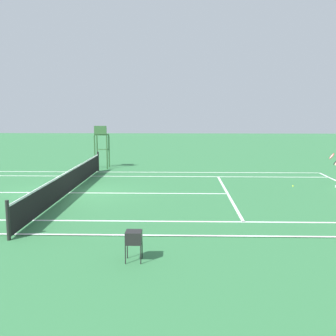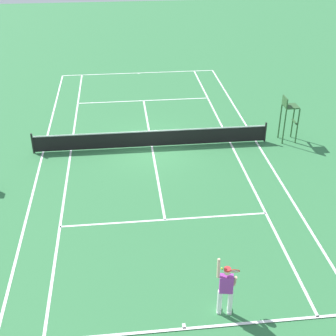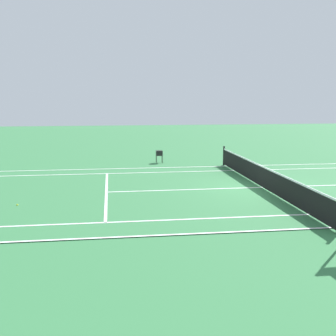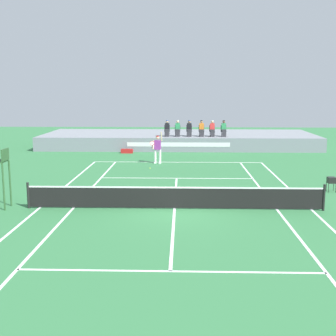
# 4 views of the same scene
# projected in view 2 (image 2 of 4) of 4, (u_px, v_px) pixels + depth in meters

# --- Properties ---
(ground_plane) EXTENTS (80.00, 80.00, 0.00)m
(ground_plane) POSITION_uv_depth(u_px,v_px,m) (152.00, 147.00, 24.22)
(ground_plane) COLOR #337542
(court) EXTENTS (11.08, 23.88, 0.03)m
(court) POSITION_uv_depth(u_px,v_px,m) (152.00, 147.00, 24.21)
(court) COLOR #337542
(court) RESTS_ON ground
(net) EXTENTS (11.98, 0.10, 1.07)m
(net) POSITION_uv_depth(u_px,v_px,m) (152.00, 138.00, 23.96)
(net) COLOR black
(net) RESTS_ON ground
(tennis_player) EXTENTS (0.81, 0.62, 2.08)m
(tennis_player) POSITION_uv_depth(u_px,v_px,m) (226.00, 289.00, 14.03)
(tennis_player) COLOR white
(tennis_player) RESTS_ON ground
(tennis_ball) EXTENTS (0.07, 0.07, 0.07)m
(tennis_ball) POSITION_uv_depth(u_px,v_px,m) (222.00, 268.00, 16.21)
(tennis_ball) COLOR #D1E533
(tennis_ball) RESTS_ON ground
(umpire_chair) EXTENTS (0.77, 0.77, 2.44)m
(umpire_chair) POSITION_uv_depth(u_px,v_px,m) (289.00, 113.00, 24.13)
(umpire_chair) COLOR #2D562D
(umpire_chair) RESTS_ON ground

